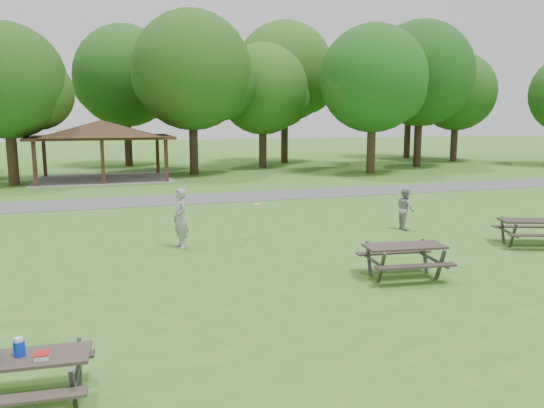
{
  "coord_description": "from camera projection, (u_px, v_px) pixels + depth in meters",
  "views": [
    {
      "loc": [
        -3.9,
        -11.46,
        4.0
      ],
      "look_at": [
        1.0,
        4.0,
        1.3
      ],
      "focal_mm": 35.0,
      "sensor_mm": 36.0,
      "label": 1
    }
  ],
  "objects": [
    {
      "name": "tree_deep_b",
      "position": [
        127.0,
        79.0,
        41.96
      ],
      "size": [
        8.4,
        8.0,
        11.13
      ],
      "color": "black",
      "rests_on": "ground"
    },
    {
      "name": "tree_row_i",
      "position": [
        457.0,
        94.0,
        46.7
      ],
      "size": [
        7.14,
        6.8,
        9.52
      ],
      "color": "#321F16",
      "rests_on": "ground"
    },
    {
      "name": "asphalt_path",
      "position": [
        190.0,
        199.0,
        25.76
      ],
      "size": [
        120.0,
        3.2,
        0.02
      ],
      "primitive_type": "cube",
      "color": "#4E4E50",
      "rests_on": "ground"
    },
    {
      "name": "tree_row_f",
      "position": [
        264.0,
        92.0,
        40.88
      ],
      "size": [
        7.35,
        7.0,
        9.55
      ],
      "color": "#2E2014",
      "rests_on": "ground"
    },
    {
      "name": "tree_row_g",
      "position": [
        374.0,
        82.0,
        36.47
      ],
      "size": [
        7.77,
        7.4,
        10.25
      ],
      "color": "black",
      "rests_on": "ground"
    },
    {
      "name": "frisbee_in_flight",
      "position": [
        258.0,
        204.0,
        16.91
      ],
      "size": [
        0.26,
        0.26,
        0.02
      ],
      "color": "yellow",
      "rests_on": "ground"
    },
    {
      "name": "tree_row_d",
      "position": [
        8.0,
        85.0,
        30.18
      ],
      "size": [
        6.93,
        6.6,
        9.27
      ],
      "color": "black",
      "rests_on": "ground"
    },
    {
      "name": "frisbee_catcher",
      "position": [
        405.0,
        209.0,
        18.83
      ],
      "size": [
        0.65,
        0.79,
        1.48
      ],
      "primitive_type": "imported",
      "rotation": [
        0.0,
        0.0,
        1.44
      ],
      "color": "gray",
      "rests_on": "ground"
    },
    {
      "name": "picnic_table_middle",
      "position": [
        404.0,
        253.0,
        13.17
      ],
      "size": [
        2.17,
        1.82,
        0.86
      ],
      "color": "#302722",
      "rests_on": "ground"
    },
    {
      "name": "tree_row_h",
      "position": [
        421.0,
        77.0,
        41.44
      ],
      "size": [
        8.61,
        8.2,
        11.37
      ],
      "color": "black",
      "rests_on": "ground"
    },
    {
      "name": "tree_row_e",
      "position": [
        193.0,
        74.0,
        35.65
      ],
      "size": [
        8.4,
        8.0,
        11.02
      ],
      "color": "black",
      "rests_on": "ground"
    },
    {
      "name": "pavilion",
      "position": [
        101.0,
        131.0,
        33.47
      ],
      "size": [
        8.6,
        7.01,
        3.76
      ],
      "color": "#3C2115",
      "rests_on": "ground"
    },
    {
      "name": "picnic_table_far",
      "position": [
        532.0,
        226.0,
        16.46
      ],
      "size": [
        2.34,
        2.11,
        0.84
      ],
      "color": "#2A241E",
      "rests_on": "ground"
    },
    {
      "name": "ground",
      "position": [
        283.0,
        286.0,
        12.6
      ],
      "size": [
        160.0,
        160.0,
        0.0
      ],
      "primitive_type": "plane",
      "color": "#356C1E",
      "rests_on": "ground"
    },
    {
      "name": "picnic_table_near",
      "position": [
        9.0,
        362.0,
        7.19
      ],
      "size": [
        1.84,
        1.52,
        1.22
      ],
      "color": "#322924",
      "rests_on": "ground"
    },
    {
      "name": "tree_deep_c",
      "position": [
        286.0,
        75.0,
        44.8
      ],
      "size": [
        8.82,
        8.4,
        11.9
      ],
      "color": "black",
      "rests_on": "ground"
    },
    {
      "name": "tree_deep_d",
      "position": [
        410.0,
        84.0,
        50.15
      ],
      "size": [
        8.4,
        8.0,
        11.27
      ],
      "color": "black",
      "rests_on": "ground"
    },
    {
      "name": "frisbee_thrower",
      "position": [
        180.0,
        218.0,
        16.13
      ],
      "size": [
        0.59,
        0.76,
        1.85
      ],
      "primitive_type": "imported",
      "rotation": [
        0.0,
        0.0,
        -1.33
      ],
      "color": "#959597",
      "rests_on": "ground"
    }
  ]
}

